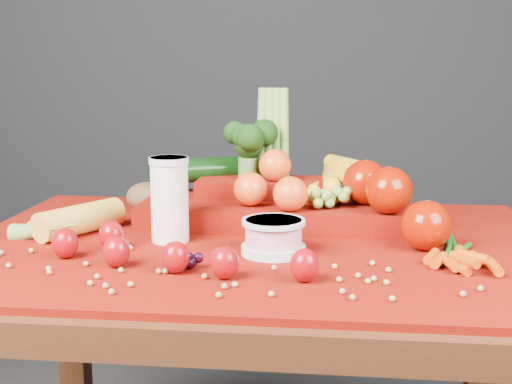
# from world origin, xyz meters

# --- Properties ---
(table) EXTENTS (1.10, 0.80, 0.75)m
(table) POSITION_xyz_m (0.00, 0.00, 0.66)
(table) COLOR #32190B
(table) RESTS_ON ground
(red_cloth) EXTENTS (1.05, 0.75, 0.01)m
(red_cloth) POSITION_xyz_m (0.00, 0.00, 0.76)
(red_cloth) COLOR #670C03
(red_cloth) RESTS_ON table
(milk_glass) EXTENTS (0.07, 0.07, 0.15)m
(milk_glass) POSITION_xyz_m (-0.15, -0.01, 0.84)
(milk_glass) COLOR white
(milk_glass) RESTS_ON red_cloth
(yogurt_bowl) EXTENTS (0.11, 0.11, 0.06)m
(yogurt_bowl) POSITION_xyz_m (0.04, -0.07, 0.79)
(yogurt_bowl) COLOR silver
(yogurt_bowl) RESTS_ON red_cloth
(strawberry_scatter) EXTENTS (0.44, 0.18, 0.05)m
(strawberry_scatter) POSITION_xyz_m (-0.13, -0.17, 0.79)
(strawberry_scatter) COLOR maroon
(strawberry_scatter) RESTS_ON red_cloth
(dark_grape_cluster) EXTENTS (0.06, 0.05, 0.03)m
(dark_grape_cluster) POSITION_xyz_m (-0.09, -0.16, 0.78)
(dark_grape_cluster) COLOR black
(dark_grape_cluster) RESTS_ON red_cloth
(soybean_scatter) EXTENTS (0.84, 0.24, 0.01)m
(soybean_scatter) POSITION_xyz_m (0.00, -0.20, 0.77)
(soybean_scatter) COLOR #AE8B4B
(soybean_scatter) RESTS_ON red_cloth
(corn_ear) EXTENTS (0.25, 0.27, 0.06)m
(corn_ear) POSITION_xyz_m (-0.37, -0.01, 0.78)
(corn_ear) COLOR gold
(corn_ear) RESTS_ON red_cloth
(potato) EXTENTS (0.09, 0.07, 0.06)m
(potato) POSITION_xyz_m (-0.26, 0.22, 0.79)
(potato) COLOR brown
(potato) RESTS_ON red_cloth
(baby_carrot_pile) EXTENTS (0.18, 0.17, 0.03)m
(baby_carrot_pile) POSITION_xyz_m (0.35, -0.12, 0.78)
(baby_carrot_pile) COLOR #BF4106
(baby_carrot_pile) RESTS_ON red_cloth
(green_bean_pile) EXTENTS (0.14, 0.12, 0.01)m
(green_bean_pile) POSITION_xyz_m (0.35, -0.01, 0.77)
(green_bean_pile) COLOR #145313
(green_bean_pile) RESTS_ON red_cloth
(produce_mound) EXTENTS (0.60, 0.37, 0.27)m
(produce_mound) POSITION_xyz_m (0.06, 0.15, 0.82)
(produce_mound) COLOR #670C03
(produce_mound) RESTS_ON red_cloth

